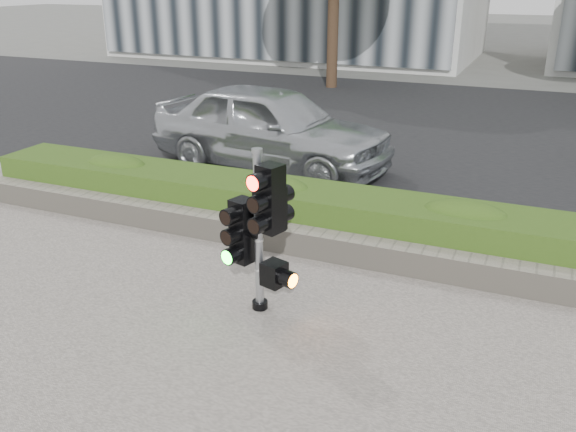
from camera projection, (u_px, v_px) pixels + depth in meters
The scene contains 7 objects.
ground at pixel (278, 333), 6.45m from camera, with size 120.00×120.00×0.00m, color #51514C.
road at pixel (443, 128), 14.99m from camera, with size 60.00×13.00×0.02m, color black.
curb at pixel (364, 224), 9.12m from camera, with size 60.00×0.25×0.12m, color gray.
stone_wall at pixel (337, 247), 8.00m from camera, with size 12.00×0.32×0.34m, color gray.
hedge at pixel (352, 218), 8.49m from camera, with size 12.00×1.00×0.68m, color #567F27.
traffic_signal at pixel (262, 224), 6.50m from camera, with size 0.68×0.56×1.86m.
car_silver at pixel (271, 127), 11.64m from camera, with size 1.90×4.73×1.61m, color #B1B4B8.
Camera 1 is at (2.28, -5.05, 3.53)m, focal length 38.00 mm.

